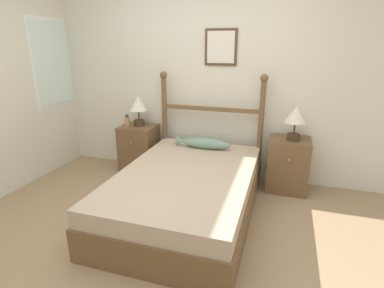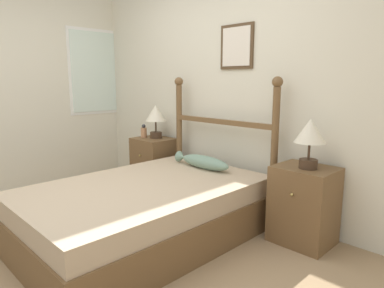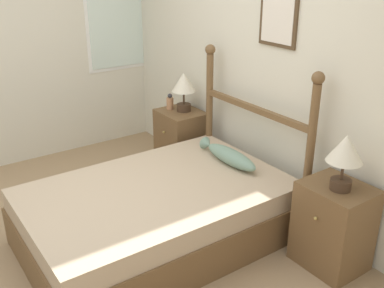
{
  "view_description": "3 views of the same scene",
  "coord_description": "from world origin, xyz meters",
  "px_view_note": "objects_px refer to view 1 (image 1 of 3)",
  "views": [
    {
      "loc": [
        1.0,
        -2.11,
        1.73
      ],
      "look_at": [
        0.05,
        0.91,
        0.67
      ],
      "focal_mm": 28.0,
      "sensor_mm": 36.0,
      "label": 1
    },
    {
      "loc": [
        2.37,
        -1.12,
        1.36
      ],
      "look_at": [
        0.16,
        1.08,
        0.78
      ],
      "focal_mm": 32.0,
      "sensor_mm": 36.0,
      "label": 2
    },
    {
      "loc": [
        2.79,
        -0.98,
        2.16
      ],
      "look_at": [
        0.1,
        0.9,
        0.77
      ],
      "focal_mm": 42.0,
      "sensor_mm": 36.0,
      "label": 3
    }
  ],
  "objects_px": {
    "bed": "(186,193)",
    "table_lamp_left": "(138,106)",
    "nightstand_left": "(139,148)",
    "fish_pillow": "(203,143)",
    "bottle": "(127,121)",
    "nightstand_right": "(288,165)",
    "table_lamp_right": "(296,117)"
  },
  "relations": [
    {
      "from": "table_lamp_right",
      "to": "table_lamp_left",
      "type": "bearing_deg",
      "value": 178.26
    },
    {
      "from": "table_lamp_right",
      "to": "fish_pillow",
      "type": "xyz_separation_m",
      "value": [
        -1.06,
        -0.13,
        -0.38
      ]
    },
    {
      "from": "table_lamp_right",
      "to": "bottle",
      "type": "distance_m",
      "value": 2.18
    },
    {
      "from": "bed",
      "to": "fish_pillow",
      "type": "bearing_deg",
      "value": 91.78
    },
    {
      "from": "table_lamp_right",
      "to": "nightstand_right",
      "type": "bearing_deg",
      "value": 137.33
    },
    {
      "from": "bottle",
      "to": "nightstand_right",
      "type": "bearing_deg",
      "value": 1.24
    },
    {
      "from": "nightstand_right",
      "to": "bottle",
      "type": "height_order",
      "value": "bottle"
    },
    {
      "from": "bed",
      "to": "bottle",
      "type": "bearing_deg",
      "value": 143.16
    },
    {
      "from": "nightstand_left",
      "to": "bottle",
      "type": "bearing_deg",
      "value": -160.84
    },
    {
      "from": "nightstand_left",
      "to": "table_lamp_right",
      "type": "relative_size",
      "value": 1.62
    },
    {
      "from": "nightstand_left",
      "to": "bottle",
      "type": "height_order",
      "value": "bottle"
    },
    {
      "from": "bottle",
      "to": "fish_pillow",
      "type": "bearing_deg",
      "value": -5.46
    },
    {
      "from": "nightstand_right",
      "to": "table_lamp_right",
      "type": "xyz_separation_m",
      "value": [
        0.03,
        -0.03,
        0.6
      ]
    },
    {
      "from": "bottle",
      "to": "table_lamp_right",
      "type": "bearing_deg",
      "value": 0.52
    },
    {
      "from": "nightstand_right",
      "to": "bed",
      "type": "bearing_deg",
      "value": -138.17
    },
    {
      "from": "bed",
      "to": "bottle",
      "type": "xyz_separation_m",
      "value": [
        -1.14,
        0.85,
        0.49
      ]
    },
    {
      "from": "bed",
      "to": "nightstand_right",
      "type": "distance_m",
      "value": 1.35
    },
    {
      "from": "bed",
      "to": "table_lamp_right",
      "type": "xyz_separation_m",
      "value": [
        1.03,
        0.87,
        0.69
      ]
    },
    {
      "from": "nightstand_left",
      "to": "fish_pillow",
      "type": "distance_m",
      "value": 1.02
    },
    {
      "from": "bottle",
      "to": "table_lamp_left",
      "type": "bearing_deg",
      "value": 30.19
    },
    {
      "from": "fish_pillow",
      "to": "bed",
      "type": "bearing_deg",
      "value": -88.22
    },
    {
      "from": "table_lamp_left",
      "to": "nightstand_right",
      "type": "bearing_deg",
      "value": -1.0
    },
    {
      "from": "bed",
      "to": "table_lamp_right",
      "type": "distance_m",
      "value": 1.52
    },
    {
      "from": "nightstand_right",
      "to": "table_lamp_right",
      "type": "height_order",
      "value": "table_lamp_right"
    },
    {
      "from": "fish_pillow",
      "to": "nightstand_left",
      "type": "bearing_deg",
      "value": 171.14
    },
    {
      "from": "nightstand_right",
      "to": "table_lamp_right",
      "type": "bearing_deg",
      "value": -42.67
    },
    {
      "from": "bed",
      "to": "nightstand_left",
      "type": "bearing_deg",
      "value": 138.17
    },
    {
      "from": "nightstand_left",
      "to": "fish_pillow",
      "type": "relative_size",
      "value": 0.96
    },
    {
      "from": "bed",
      "to": "table_lamp_left",
      "type": "relative_size",
      "value": 5.08
    },
    {
      "from": "nightstand_left",
      "to": "fish_pillow",
      "type": "height_order",
      "value": "nightstand_left"
    },
    {
      "from": "table_lamp_right",
      "to": "bottle",
      "type": "bearing_deg",
      "value": -179.48
    },
    {
      "from": "bed",
      "to": "nightstand_right",
      "type": "xyz_separation_m",
      "value": [
        1.0,
        0.9,
        0.09
      ]
    }
  ]
}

